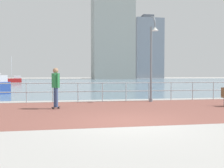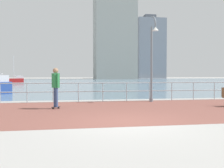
% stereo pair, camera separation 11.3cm
% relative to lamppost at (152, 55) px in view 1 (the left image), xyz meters
% --- Properties ---
extents(ground, '(220.00, 220.00, 0.00)m').
position_rel_lamppost_xyz_m(ground, '(-2.73, 34.35, -2.68)').
color(ground, '#ADAAA5').
extents(brick_paving, '(28.00, 7.07, 0.01)m').
position_rel_lamppost_xyz_m(brick_paving, '(-2.73, -2.76, -2.67)').
color(brick_paving, brown).
rests_on(brick_paving, ground).
extents(harbor_water, '(180.00, 88.00, 0.00)m').
position_rel_lamppost_xyz_m(harbor_water, '(-2.73, 45.77, -2.68)').
color(harbor_water, '#6B899E').
rests_on(harbor_water, ground).
extents(waterfront_railing, '(25.25, 0.06, 1.10)m').
position_rel_lamppost_xyz_m(waterfront_railing, '(-2.73, 0.77, -1.92)').
color(waterfront_railing, '#9EADB7').
rests_on(waterfront_railing, ground).
extents(lamppost, '(0.36, 0.82, 4.84)m').
position_rel_lamppost_xyz_m(lamppost, '(0.00, 0.00, 0.00)').
color(lamppost, slate).
rests_on(lamppost, ground).
extents(skateboarder, '(0.41, 0.53, 1.85)m').
position_rel_lamppost_xyz_m(skateboarder, '(-5.21, -1.98, -1.56)').
color(skateboarder, black).
rests_on(skateboarder, ground).
extents(sailboat_white, '(4.00, 1.97, 5.38)m').
position_rel_lamppost_xyz_m(sailboat_white, '(-16.18, 40.07, -2.16)').
color(sailboat_white, '#B21E1E').
rests_on(sailboat_white, ground).
extents(tower_concrete, '(14.97, 13.64, 38.52)m').
position_rel_lamppost_xyz_m(tower_concrete, '(11.53, 79.88, 15.75)').
color(tower_concrete, '#939993').
rests_on(tower_concrete, ground).
extents(tower_glass, '(12.69, 10.25, 29.01)m').
position_rel_lamppost_xyz_m(tower_glass, '(30.98, 96.65, 11.00)').
color(tower_glass, slate).
rests_on(tower_glass, ground).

